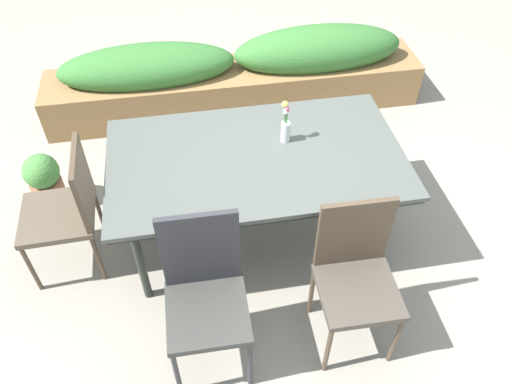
# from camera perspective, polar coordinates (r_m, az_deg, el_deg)

# --- Properties ---
(ground_plane) EXTENTS (12.00, 12.00, 0.00)m
(ground_plane) POSITION_cam_1_polar(r_m,az_deg,el_deg) (3.51, 1.79, -5.56)
(ground_plane) COLOR gray
(dining_table) EXTENTS (1.78, 1.02, 0.73)m
(dining_table) POSITION_cam_1_polar(r_m,az_deg,el_deg) (3.06, -0.00, 3.37)
(dining_table) COLOR #4C514C
(dining_table) RESTS_ON ground
(chair_near_right) EXTENTS (0.43, 0.43, 0.94)m
(chair_near_right) POSITION_cam_1_polar(r_m,az_deg,el_deg) (2.75, 11.24, -8.73)
(chair_near_right) COLOR #494239
(chair_near_right) RESTS_ON ground
(chair_end_left) EXTENTS (0.45, 0.45, 0.89)m
(chair_end_left) POSITION_cam_1_polar(r_m,az_deg,el_deg) (3.25, -20.58, -1.49)
(chair_end_left) COLOR brown
(chair_end_left) RESTS_ON ground
(chair_near_left) EXTENTS (0.42, 0.42, 0.99)m
(chair_near_left) POSITION_cam_1_polar(r_m,az_deg,el_deg) (2.61, -5.84, -10.89)
(chair_near_left) COLOR #383935
(chair_near_left) RESTS_ON ground
(flower_vase) EXTENTS (0.06, 0.06, 0.28)m
(flower_vase) POSITION_cam_1_polar(r_m,az_deg,el_deg) (3.07, 3.38, 7.56)
(flower_vase) COLOR silver
(flower_vase) RESTS_ON dining_table
(planter_box) EXTENTS (3.27, 0.55, 0.70)m
(planter_box) POSITION_cam_1_polar(r_m,az_deg,el_deg) (4.51, -2.20, 13.16)
(planter_box) COLOR olive
(planter_box) RESTS_ON ground
(potted_plant) EXTENTS (0.25, 0.25, 0.44)m
(potted_plant) POSITION_cam_1_polar(r_m,az_deg,el_deg) (3.89, -22.85, 1.24)
(potted_plant) COLOR #9E6047
(potted_plant) RESTS_ON ground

